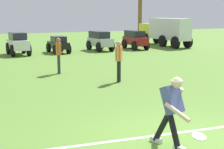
{
  "coord_description": "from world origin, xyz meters",
  "views": [
    {
      "loc": [
        -4.22,
        -5.31,
        2.6
      ],
      "look_at": [
        -0.14,
        3.24,
        0.9
      ],
      "focal_mm": 55.0,
      "sensor_mm": 36.0,
      "label": 1
    }
  ],
  "objects_px": {
    "palm_tree_left_of_centre": "(140,8)",
    "parked_car_slot_d": "(18,43)",
    "parked_car_slot_f": "(100,40)",
    "teammate_deep": "(59,52)",
    "frisbee_in_flight": "(199,137)",
    "parked_car_slot_g": "(135,39)",
    "teammate_midfield": "(119,58)",
    "box_truck": "(165,30)",
    "parked_car_slot_e": "(58,44)",
    "frisbee_thrower": "(172,108)"
  },
  "relations": [
    {
      "from": "teammate_deep",
      "to": "parked_car_slot_d",
      "type": "relative_size",
      "value": 0.66
    },
    {
      "from": "parked_car_slot_f",
      "to": "box_truck",
      "type": "xyz_separation_m",
      "value": [
        6.12,
        0.96,
        0.51
      ]
    },
    {
      "from": "teammate_deep",
      "to": "parked_car_slot_f",
      "type": "height_order",
      "value": "teammate_deep"
    },
    {
      "from": "teammate_midfield",
      "to": "parked_car_slot_e",
      "type": "bearing_deg",
      "value": 85.77
    },
    {
      "from": "frisbee_thrower",
      "to": "palm_tree_left_of_centre",
      "type": "relative_size",
      "value": 0.28
    },
    {
      "from": "parked_car_slot_d",
      "to": "frisbee_in_flight",
      "type": "bearing_deg",
      "value": -90.55
    },
    {
      "from": "teammate_midfield",
      "to": "box_truck",
      "type": "bearing_deg",
      "value": 49.39
    },
    {
      "from": "teammate_midfield",
      "to": "box_truck",
      "type": "relative_size",
      "value": 0.26
    },
    {
      "from": "teammate_midfield",
      "to": "box_truck",
      "type": "distance_m",
      "value": 15.28
    },
    {
      "from": "frisbee_thrower",
      "to": "teammate_deep",
      "type": "height_order",
      "value": "teammate_deep"
    },
    {
      "from": "parked_car_slot_f",
      "to": "parked_car_slot_g",
      "type": "distance_m",
      "value": 2.74
    },
    {
      "from": "teammate_deep",
      "to": "box_truck",
      "type": "xyz_separation_m",
      "value": [
        11.47,
        8.82,
        0.29
      ]
    },
    {
      "from": "palm_tree_left_of_centre",
      "to": "parked_car_slot_d",
      "type": "bearing_deg",
      "value": -151.93
    },
    {
      "from": "frisbee_thrower",
      "to": "parked_car_slot_d",
      "type": "bearing_deg",
      "value": 89.44
    },
    {
      "from": "parked_car_slot_d",
      "to": "parked_car_slot_e",
      "type": "relative_size",
      "value": 1.07
    },
    {
      "from": "teammate_deep",
      "to": "parked_car_slot_g",
      "type": "bearing_deg",
      "value": 43.5
    },
    {
      "from": "frisbee_thrower",
      "to": "box_truck",
      "type": "bearing_deg",
      "value": 56.21
    },
    {
      "from": "teammate_midfield",
      "to": "parked_car_slot_f",
      "type": "distance_m",
      "value": 11.31
    },
    {
      "from": "parked_car_slot_d",
      "to": "parked_car_slot_g",
      "type": "distance_m",
      "value": 8.41
    },
    {
      "from": "frisbee_thrower",
      "to": "parked_car_slot_d",
      "type": "distance_m",
      "value": 16.73
    },
    {
      "from": "teammate_midfield",
      "to": "palm_tree_left_of_centre",
      "type": "relative_size",
      "value": 0.3
    },
    {
      "from": "teammate_midfield",
      "to": "teammate_deep",
      "type": "relative_size",
      "value": 1.0
    },
    {
      "from": "frisbee_thrower",
      "to": "teammate_midfield",
      "type": "height_order",
      "value": "teammate_midfield"
    },
    {
      "from": "frisbee_in_flight",
      "to": "parked_car_slot_g",
      "type": "relative_size",
      "value": 0.1
    },
    {
      "from": "teammate_midfield",
      "to": "teammate_deep",
      "type": "distance_m",
      "value": 3.17
    },
    {
      "from": "teammate_midfield",
      "to": "parked_car_slot_e",
      "type": "relative_size",
      "value": 0.71
    },
    {
      "from": "parked_car_slot_d",
      "to": "parked_car_slot_e",
      "type": "bearing_deg",
      "value": 0.23
    },
    {
      "from": "teammate_midfield",
      "to": "parked_car_slot_d",
      "type": "height_order",
      "value": "teammate_midfield"
    },
    {
      "from": "parked_car_slot_e",
      "to": "palm_tree_left_of_centre",
      "type": "distance_m",
      "value": 12.47
    },
    {
      "from": "teammate_deep",
      "to": "parked_car_slot_f",
      "type": "bearing_deg",
      "value": 55.74
    },
    {
      "from": "parked_car_slot_d",
      "to": "parked_car_slot_g",
      "type": "relative_size",
      "value": 0.97
    },
    {
      "from": "frisbee_in_flight",
      "to": "parked_car_slot_d",
      "type": "xyz_separation_m",
      "value": [
        0.17,
        17.55,
        0.24
      ]
    },
    {
      "from": "teammate_deep",
      "to": "parked_car_slot_f",
      "type": "xyz_separation_m",
      "value": [
        5.35,
        7.86,
        -0.22
      ]
    },
    {
      "from": "parked_car_slot_d",
      "to": "parked_car_slot_e",
      "type": "xyz_separation_m",
      "value": [
        2.62,
        0.01,
        -0.18
      ]
    },
    {
      "from": "frisbee_in_flight",
      "to": "parked_car_slot_f",
      "type": "relative_size",
      "value": 0.1
    },
    {
      "from": "teammate_midfield",
      "to": "parked_car_slot_f",
      "type": "xyz_separation_m",
      "value": [
        3.83,
        10.64,
        -0.22
      ]
    },
    {
      "from": "teammate_deep",
      "to": "parked_car_slot_d",
      "type": "distance_m",
      "value": 7.7
    },
    {
      "from": "frisbee_thrower",
      "to": "teammate_deep",
      "type": "distance_m",
      "value": 9.06
    },
    {
      "from": "parked_car_slot_d",
      "to": "parked_car_slot_f",
      "type": "xyz_separation_m",
      "value": [
        5.67,
        0.17,
        -0.02
      ]
    },
    {
      "from": "frisbee_thrower",
      "to": "frisbee_in_flight",
      "type": "distance_m",
      "value": 0.87
    },
    {
      "from": "teammate_midfield",
      "to": "box_truck",
      "type": "xyz_separation_m",
      "value": [
        9.95,
        11.6,
        0.29
      ]
    },
    {
      "from": "parked_car_slot_d",
      "to": "parked_car_slot_f",
      "type": "bearing_deg",
      "value": 1.69
    },
    {
      "from": "parked_car_slot_e",
      "to": "box_truck",
      "type": "distance_m",
      "value": 9.26
    },
    {
      "from": "parked_car_slot_f",
      "to": "frisbee_in_flight",
      "type": "bearing_deg",
      "value": -108.25
    },
    {
      "from": "box_truck",
      "to": "palm_tree_left_of_centre",
      "type": "height_order",
      "value": "palm_tree_left_of_centre"
    },
    {
      "from": "parked_car_slot_f",
      "to": "parked_car_slot_g",
      "type": "xyz_separation_m",
      "value": [
        2.73,
        -0.19,
        0.0
      ]
    },
    {
      "from": "parked_car_slot_g",
      "to": "box_truck",
      "type": "relative_size",
      "value": 0.41
    },
    {
      "from": "parked_car_slot_f",
      "to": "frisbee_thrower",
      "type": "bearing_deg",
      "value": -109.05
    },
    {
      "from": "frisbee_thrower",
      "to": "parked_car_slot_g",
      "type": "xyz_separation_m",
      "value": [
        8.57,
        16.71,
        -0.08
      ]
    },
    {
      "from": "parked_car_slot_d",
      "to": "parked_car_slot_e",
      "type": "height_order",
      "value": "parked_car_slot_d"
    }
  ]
}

